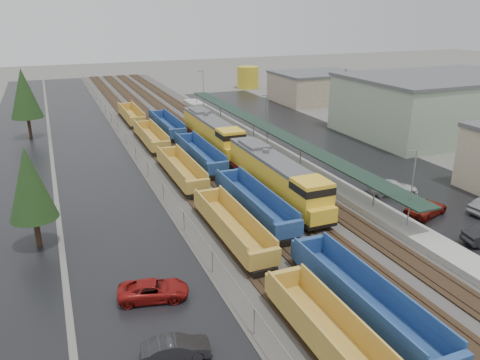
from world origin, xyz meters
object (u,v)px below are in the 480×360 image
object	(u,v)px
locomotive_trail	(212,132)
parked_car_east_b	(426,208)
parked_car_west_b	(176,349)
storage_tank	(248,77)
well_string_blue	(254,203)
locomotive_lead	(277,177)
parked_car_west_c	(153,290)
parked_car_east_c	(393,188)
well_string_yellow	(202,195)

from	to	relation	value
locomotive_trail	parked_car_east_b	world-z (taller)	locomotive_trail
parked_car_west_b	parked_car_east_b	distance (m)	30.48
storage_tank	well_string_blue	bearing A→B (deg)	-112.84
locomotive_lead	parked_car_west_c	world-z (taller)	locomotive_lead
parked_car_west_c	parked_car_east_b	size ratio (longest dim) A/B	0.98
locomotive_trail	parked_car_east_c	bearing A→B (deg)	-63.23
parked_car_west_b	parked_car_east_c	size ratio (longest dim) A/B	0.76
locomotive_trail	well_string_blue	size ratio (longest dim) A/B	0.24
parked_car_west_b	locomotive_lead	bearing A→B (deg)	-31.49
well_string_yellow	parked_car_east_c	xyz separation A→B (m)	(20.57, -5.15, -0.41)
locomotive_trail	parked_car_east_c	distance (m)	27.95
parked_car_east_b	parked_car_east_c	xyz separation A→B (m)	(0.56, 5.69, 0.08)
parked_car_west_c	parked_car_east_b	bearing A→B (deg)	-68.85
storage_tank	locomotive_lead	bearing A→B (deg)	-110.94
parked_car_east_b	parked_car_east_c	bearing A→B (deg)	-23.36
parked_car_west_c	well_string_blue	bearing A→B (deg)	-36.48
well_string_yellow	storage_tank	xyz separation A→B (m)	(35.21, 69.88, 1.57)
parked_car_east_b	well_string_blue	bearing A→B (deg)	49.77
locomotive_trail	well_string_yellow	size ratio (longest dim) A/B	0.21
well_string_blue	parked_car_west_c	world-z (taller)	well_string_blue
locomotive_lead	well_string_yellow	xyz separation A→B (m)	(-8.00, 1.24, -1.29)
storage_tank	parked_car_east_b	distance (m)	82.16
parked_car_west_c	locomotive_lead	bearing A→B (deg)	-37.33
locomotive_lead	parked_car_east_b	size ratio (longest dim) A/B	4.05
well_string_blue	parked_car_east_c	size ratio (longest dim) A/B	16.10
well_string_yellow	parked_car_west_b	distance (m)	23.04
parked_car_west_b	well_string_yellow	bearing A→B (deg)	-13.90
locomotive_lead	storage_tank	bearing A→B (deg)	69.06
well_string_blue	parked_car_east_c	distance (m)	16.60
parked_car_west_b	parked_car_east_b	size ratio (longest dim) A/B	0.80
parked_car_west_b	storage_tank	bearing A→B (deg)	-17.63
well_string_blue	parked_car_east_b	world-z (taller)	well_string_blue
parked_car_west_b	well_string_blue	bearing A→B (deg)	-28.28
parked_car_east_c	parked_car_west_c	bearing A→B (deg)	132.08
locomotive_lead	parked_car_east_c	distance (m)	13.27
parked_car_west_c	parked_car_east_c	world-z (taller)	parked_car_east_c
well_string_yellow	parked_car_west_b	xyz separation A→B (m)	(-8.60, -21.37, -0.52)
locomotive_trail	storage_tank	distance (m)	57.02
locomotive_lead	parked_car_east_c	size ratio (longest dim) A/B	3.81
well_string_blue	parked_car_west_b	world-z (taller)	well_string_blue
locomotive_lead	well_string_blue	world-z (taller)	locomotive_lead
parked_car_east_c	locomotive_trail	bearing A→B (deg)	50.41
parked_car_east_b	parked_car_west_b	bearing A→B (deg)	92.45
well_string_yellow	locomotive_lead	bearing A→B (deg)	-8.79
parked_car_west_c	locomotive_trail	bearing A→B (deg)	-12.32
locomotive_lead	well_string_blue	size ratio (longest dim) A/B	0.24
well_string_blue	parked_car_east_c	bearing A→B (deg)	-3.21
storage_tank	parked_car_west_b	world-z (taller)	storage_tank
locomotive_trail	parked_car_east_c	world-z (taller)	locomotive_trail
well_string_yellow	parked_car_east_c	distance (m)	21.20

